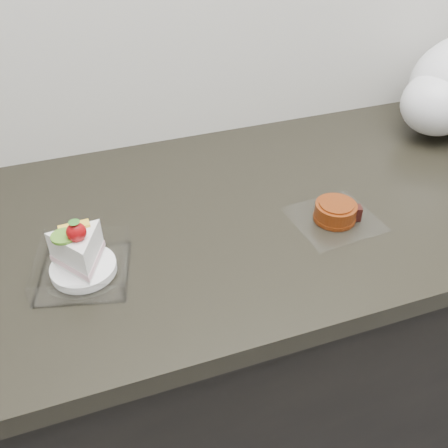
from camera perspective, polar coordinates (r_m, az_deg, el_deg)
The scene contains 3 objects.
counter at distance 1.32m, azimuth 5.71°, elevation -13.14°, with size 2.04×0.64×0.90m.
cake_tray at distance 0.84m, azimuth -15.98°, elevation -3.92°, with size 0.18×0.18×0.11m.
mooncake_wrap at distance 0.96m, azimuth 12.66°, elevation 1.23°, with size 0.17×0.16×0.04m.
Camera 1 is at (-0.39, 0.96, 1.48)m, focal length 40.00 mm.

